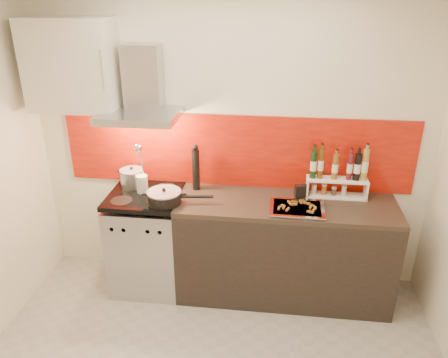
# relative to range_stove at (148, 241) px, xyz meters

# --- Properties ---
(back_wall) EXTENTS (3.40, 0.02, 2.60)m
(back_wall) POSITION_rel_range_stove_xyz_m (0.70, 0.30, 0.86)
(back_wall) COLOR silver
(back_wall) RESTS_ON ground
(backsplash) EXTENTS (3.00, 0.02, 0.64)m
(backsplash) POSITION_rel_range_stove_xyz_m (0.75, 0.29, 0.78)
(backsplash) COLOR maroon
(backsplash) RESTS_ON back_wall
(range_stove) EXTENTS (0.60, 0.60, 0.91)m
(range_stove) POSITION_rel_range_stove_xyz_m (0.00, 0.00, 0.00)
(range_stove) COLOR #B7B7BA
(range_stove) RESTS_ON ground
(counter) EXTENTS (1.80, 0.60, 0.90)m
(counter) POSITION_rel_range_stove_xyz_m (1.20, 0.00, 0.01)
(counter) COLOR black
(counter) RESTS_ON ground
(range_hood) EXTENTS (0.62, 0.50, 0.61)m
(range_hood) POSITION_rel_range_stove_xyz_m (0.00, 0.14, 1.30)
(range_hood) COLOR #B7B7BA
(range_hood) RESTS_ON back_wall
(upper_cabinet) EXTENTS (0.70, 0.35, 0.72)m
(upper_cabinet) POSITION_rel_range_stove_xyz_m (-0.55, 0.13, 1.51)
(upper_cabinet) COLOR beige
(upper_cabinet) RESTS_ON back_wall
(stock_pot) EXTENTS (0.21, 0.21, 0.18)m
(stock_pot) POSITION_rel_range_stove_xyz_m (-0.15, 0.15, 0.55)
(stock_pot) COLOR #B7B7BA
(stock_pot) RESTS_ON range_stove
(saute_pan) EXTENTS (0.54, 0.28, 0.13)m
(saute_pan) POSITION_rel_range_stove_xyz_m (0.22, -0.13, 0.52)
(saute_pan) COLOR black
(saute_pan) RESTS_ON range_stove
(utensil_jar) EXTENTS (0.10, 0.15, 0.46)m
(utensil_jar) POSITION_rel_range_stove_xyz_m (-0.02, 0.03, 0.60)
(utensil_jar) COLOR silver
(utensil_jar) RESTS_ON range_stove
(pepper_mill) EXTENTS (0.06, 0.06, 0.41)m
(pepper_mill) POSITION_rel_range_stove_xyz_m (0.42, 0.17, 0.66)
(pepper_mill) COLOR black
(pepper_mill) RESTS_ON counter
(step_shelf) EXTENTS (0.50, 0.14, 0.43)m
(step_shelf) POSITION_rel_range_stove_xyz_m (1.61, 0.17, 0.64)
(step_shelf) COLOR white
(step_shelf) RESTS_ON counter
(caddy_box) EXTENTS (0.13, 0.09, 0.10)m
(caddy_box) POSITION_rel_range_stove_xyz_m (1.32, 0.12, 0.52)
(caddy_box) COLOR black
(caddy_box) RESTS_ON counter
(baking_tray) EXTENTS (0.44, 0.34, 0.03)m
(baking_tray) POSITION_rel_range_stove_xyz_m (1.28, -0.11, 0.47)
(baking_tray) COLOR silver
(baking_tray) RESTS_ON counter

